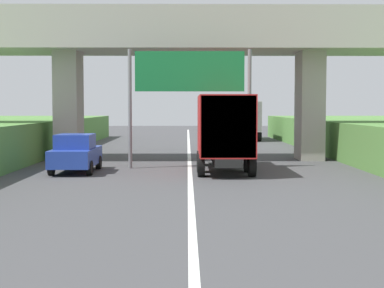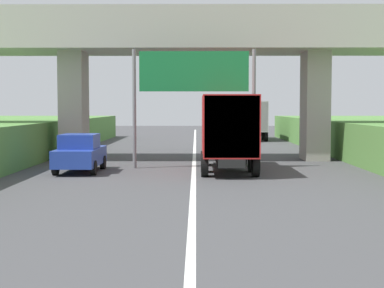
{
  "view_description": "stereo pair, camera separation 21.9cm",
  "coord_description": "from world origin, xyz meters",
  "px_view_note": "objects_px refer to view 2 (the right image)",
  "views": [
    {
      "loc": [
        -0.12,
        7.52,
        2.9
      ],
      "look_at": [
        0.0,
        21.91,
        2.0
      ],
      "focal_mm": 54.32,
      "sensor_mm": 36.0,
      "label": 1
    },
    {
      "loc": [
        0.1,
        7.52,
        2.9
      ],
      "look_at": [
        0.0,
        21.91,
        2.0
      ],
      "focal_mm": 54.32,
      "sensor_mm": 36.0,
      "label": 2
    }
  ],
  "objects_px": {
    "overhead_highway_sign": "(194,80)",
    "truck_red": "(227,129)",
    "car_blue": "(80,153)",
    "truck_white": "(251,118)"
  },
  "relations": [
    {
      "from": "overhead_highway_sign",
      "to": "truck_red",
      "type": "relative_size",
      "value": 0.81
    },
    {
      "from": "truck_red",
      "to": "car_blue",
      "type": "distance_m",
      "value": 6.77
    },
    {
      "from": "car_blue",
      "to": "overhead_highway_sign",
      "type": "bearing_deg",
      "value": 18.53
    },
    {
      "from": "overhead_highway_sign",
      "to": "car_blue",
      "type": "distance_m",
      "value": 6.37
    },
    {
      "from": "truck_white",
      "to": "car_blue",
      "type": "distance_m",
      "value": 28.06
    },
    {
      "from": "overhead_highway_sign",
      "to": "truck_red",
      "type": "height_order",
      "value": "overhead_highway_sign"
    },
    {
      "from": "overhead_highway_sign",
      "to": "truck_red",
      "type": "distance_m",
      "value": 2.99
    },
    {
      "from": "truck_white",
      "to": "overhead_highway_sign",
      "type": "bearing_deg",
      "value": -101.65
    },
    {
      "from": "overhead_highway_sign",
      "to": "car_blue",
      "type": "relative_size",
      "value": 1.43
    },
    {
      "from": "overhead_highway_sign",
      "to": "truck_white",
      "type": "xyz_separation_m",
      "value": [
        5.03,
        24.41,
        -2.29
      ]
    }
  ]
}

